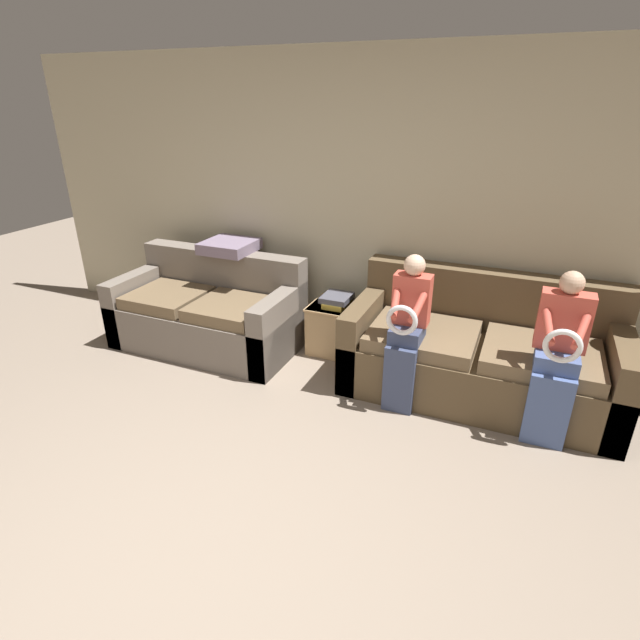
# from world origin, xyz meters

# --- Properties ---
(ground_plane) EXTENTS (14.00, 14.00, 0.00)m
(ground_plane) POSITION_xyz_m (0.00, 0.00, 0.00)
(ground_plane) COLOR gray
(wall_back) EXTENTS (7.14, 0.06, 2.55)m
(wall_back) POSITION_xyz_m (0.00, 2.88, 1.27)
(wall_back) COLOR #BCB293
(wall_back) RESTS_ON ground_plane
(couch_main) EXTENTS (2.03, 0.94, 0.90)m
(couch_main) POSITION_xyz_m (1.05, 2.40, 0.32)
(couch_main) COLOR brown
(couch_main) RESTS_ON ground_plane
(couch_side) EXTENTS (1.68, 0.86, 0.84)m
(couch_side) POSITION_xyz_m (-1.38, 2.26, 0.31)
(couch_side) COLOR #70665B
(couch_side) RESTS_ON ground_plane
(child_left_seated) EXTENTS (0.27, 0.37, 1.16)m
(child_left_seated) POSITION_xyz_m (0.55, 2.00, 0.64)
(child_left_seated) COLOR #384260
(child_left_seated) RESTS_ON ground_plane
(child_right_seated) EXTENTS (0.33, 0.37, 1.17)m
(child_right_seated) POSITION_xyz_m (1.56, 2.00, 0.63)
(child_right_seated) COLOR #475B8E
(child_right_seated) RESTS_ON ground_plane
(side_shelf) EXTENTS (0.47, 0.45, 0.45)m
(side_shelf) POSITION_xyz_m (-0.23, 2.61, 0.23)
(side_shelf) COLOR tan
(side_shelf) RESTS_ON ground_plane
(book_stack) EXTENTS (0.24, 0.28, 0.10)m
(book_stack) POSITION_xyz_m (-0.23, 2.60, 0.50)
(book_stack) COLOR gold
(book_stack) RESTS_ON side_shelf
(throw_pillow) EXTENTS (0.45, 0.45, 0.10)m
(throw_pillow) POSITION_xyz_m (-1.29, 2.55, 0.89)
(throw_pillow) COLOR slate
(throw_pillow) RESTS_ON couch_side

